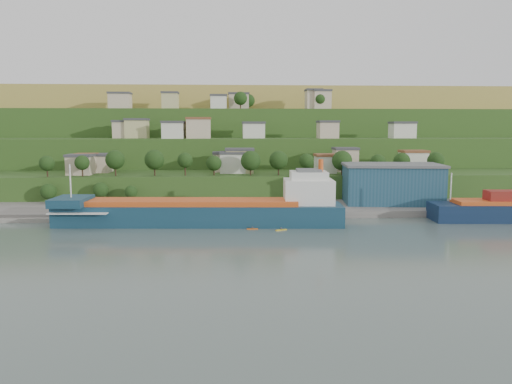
{
  "coord_description": "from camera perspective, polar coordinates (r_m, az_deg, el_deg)",
  "views": [
    {
      "loc": [
        -6.02,
        -127.0,
        26.2
      ],
      "look_at": [
        2.2,
        15.0,
        7.97
      ],
      "focal_mm": 35.0,
      "sensor_mm": 36.0,
      "label": 1
    }
  ],
  "objects": [
    {
      "name": "quay",
      "position": [
        159.34,
        6.14,
        -2.2
      ],
      "size": [
        220.0,
        26.0,
        4.0
      ],
      "primitive_type": "cube",
      "color": "slate",
      "rests_on": "ground"
    },
    {
      "name": "warehouse",
      "position": [
        167.68,
        15.23,
        0.96
      ],
      "size": [
        32.98,
        22.44,
        12.8
      ],
      "rotation": [
        0.0,
        0.0,
        -0.12
      ],
      "color": "navy",
      "rests_on": "quay"
    },
    {
      "name": "pebble_beach",
      "position": [
        159.02,
        -21.22,
        -2.68
      ],
      "size": [
        40.0,
        18.0,
        2.4
      ],
      "primitive_type": "cube",
      "color": "slate",
      "rests_on": "ground"
    },
    {
      "name": "kayak_yellow",
      "position": [
        129.3,
        2.9,
        -4.29
      ],
      "size": [
        3.08,
        1.77,
        0.78
      ],
      "rotation": [
        0.0,
        0.0,
        0.42
      ],
      "color": "gold",
      "rests_on": "ground"
    },
    {
      "name": "cargo_ship_near",
      "position": [
        137.38,
        -5.37,
        -2.37
      ],
      "size": [
        78.33,
        16.93,
        19.97
      ],
      "rotation": [
        0.0,
        0.0,
        -0.06
      ],
      "color": "#123445",
      "rests_on": "ground"
    },
    {
      "name": "kayak_orange",
      "position": [
        130.4,
        -0.41,
        -4.19
      ],
      "size": [
        2.91,
        0.54,
        0.73
      ],
      "rotation": [
        0.0,
        0.0,
        -0.01
      ],
      "color": "#D75C13",
      "rests_on": "ground"
    },
    {
      "name": "hillside",
      "position": [
        296.92,
        -2.14,
        2.25
      ],
      "size": [
        360.0,
        210.35,
        96.0
      ],
      "color": "#284719",
      "rests_on": "ground"
    },
    {
      "name": "caravan",
      "position": [
        154.72,
        -18.96,
        -1.85
      ],
      "size": [
        6.41,
        2.94,
        2.93
      ],
      "primitive_type": "cube",
      "rotation": [
        0.0,
        0.0,
        -0.05
      ],
      "color": "silver",
      "rests_on": "pebble_beach"
    },
    {
      "name": "dinghy",
      "position": [
        156.24,
        -19.04,
        -2.17
      ],
      "size": [
        3.91,
        2.35,
        0.73
      ],
      "primitive_type": "cube",
      "rotation": [
        0.0,
        0.0,
        -0.28
      ],
      "color": "silver",
      "rests_on": "pebble_beach"
    },
    {
      "name": "ground",
      "position": [
        129.81,
        -0.59,
        -4.34
      ],
      "size": [
        500.0,
        500.0,
        0.0
      ],
      "primitive_type": "plane",
      "color": "#4D5E58",
      "rests_on": "ground"
    }
  ]
}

